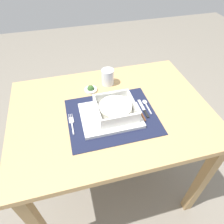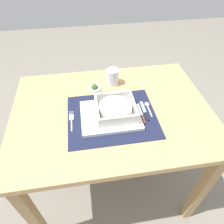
% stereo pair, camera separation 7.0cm
% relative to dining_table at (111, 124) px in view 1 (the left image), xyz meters
% --- Properties ---
extents(ground_plane, '(6.00, 6.00, 0.00)m').
position_rel_dining_table_xyz_m(ground_plane, '(0.00, 0.00, -0.63)').
color(ground_plane, gray).
extents(dining_table, '(1.00, 0.73, 0.74)m').
position_rel_dining_table_xyz_m(dining_table, '(0.00, 0.00, 0.00)').
color(dining_table, tan).
rests_on(dining_table, ground).
extents(placemat, '(0.42, 0.35, 0.00)m').
position_rel_dining_table_xyz_m(placemat, '(-0.01, -0.05, 0.11)').
color(placemat, '#191E38').
rests_on(placemat, dining_table).
extents(serving_plate, '(0.28, 0.23, 0.02)m').
position_rel_dining_table_xyz_m(serving_plate, '(-0.02, -0.05, 0.12)').
color(serving_plate, white).
rests_on(serving_plate, placemat).
extents(porridge_bowl, '(0.18, 0.18, 0.06)m').
position_rel_dining_table_xyz_m(porridge_bowl, '(0.01, -0.05, 0.15)').
color(porridge_bowl, white).
rests_on(porridge_bowl, serving_plate).
extents(fork, '(0.02, 0.13, 0.00)m').
position_rel_dining_table_xyz_m(fork, '(-0.20, -0.05, 0.11)').
color(fork, silver).
rests_on(fork, placemat).
extents(spoon, '(0.02, 0.11, 0.01)m').
position_rel_dining_table_xyz_m(spoon, '(0.18, -0.01, 0.11)').
color(spoon, silver).
rests_on(spoon, placemat).
extents(butter_knife, '(0.01, 0.13, 0.01)m').
position_rel_dining_table_xyz_m(butter_knife, '(0.16, -0.05, 0.11)').
color(butter_knife, black).
rests_on(butter_knife, placemat).
extents(bread_knife, '(0.01, 0.14, 0.01)m').
position_rel_dining_table_xyz_m(bread_knife, '(0.13, -0.07, 0.11)').
color(bread_knife, '#59331E').
rests_on(bread_knife, placemat).
extents(drinking_glass, '(0.07, 0.07, 0.09)m').
position_rel_dining_table_xyz_m(drinking_glass, '(0.04, 0.21, 0.15)').
color(drinking_glass, white).
rests_on(drinking_glass, dining_table).
extents(condiment_saucer, '(0.07, 0.07, 0.04)m').
position_rel_dining_table_xyz_m(condiment_saucer, '(-0.07, 0.17, 0.12)').
color(condiment_saucer, white).
rests_on(condiment_saucer, dining_table).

